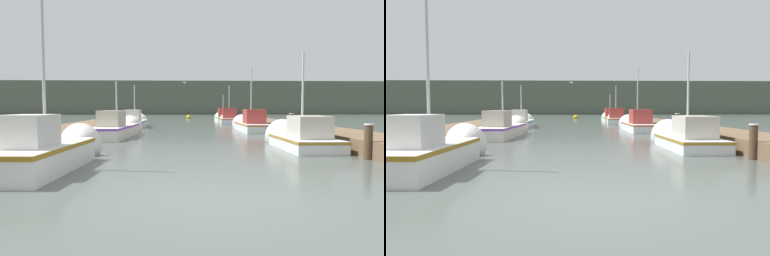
# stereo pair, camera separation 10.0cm
# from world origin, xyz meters

# --- Properties ---
(ground_plane) EXTENTS (200.00, 200.00, 0.00)m
(ground_plane) POSITION_xyz_m (0.00, 0.00, 0.00)
(ground_plane) COLOR #47514C
(dock_left) EXTENTS (2.52, 40.00, 0.55)m
(dock_left) POSITION_xyz_m (-6.52, 16.00, 0.27)
(dock_left) COLOR brown
(dock_left) RESTS_ON ground_plane
(dock_right) EXTENTS (2.52, 40.00, 0.55)m
(dock_right) POSITION_xyz_m (6.52, 16.00, 0.27)
(dock_right) COLOR brown
(dock_right) RESTS_ON ground_plane
(distant_shore_ridge) EXTENTS (120.00, 16.00, 6.95)m
(distant_shore_ridge) POSITION_xyz_m (0.00, 72.54, 3.47)
(distant_shore_ridge) COLOR #4C5647
(distant_shore_ridge) RESTS_ON ground_plane
(fishing_boat_0) EXTENTS (1.77, 5.06, 5.03)m
(fishing_boat_0) POSITION_xyz_m (-4.03, 3.33, 0.45)
(fishing_boat_0) COLOR silver
(fishing_boat_0) RESTS_ON ground_plane
(fishing_boat_1) EXTENTS (1.76, 4.62, 4.31)m
(fishing_boat_1) POSITION_xyz_m (4.17, 7.55, 0.38)
(fishing_boat_1) COLOR silver
(fishing_boat_1) RESTS_ON ground_plane
(fishing_boat_2) EXTENTS (2.02, 6.43, 3.42)m
(fishing_boat_2) POSITION_xyz_m (-3.93, 13.03, 0.44)
(fishing_boat_2) COLOR silver
(fishing_boat_2) RESTS_ON ground_plane
(fishing_boat_3) EXTENTS (1.64, 6.33, 4.74)m
(fishing_boat_3) POSITION_xyz_m (4.26, 17.43, 0.42)
(fishing_boat_3) COLOR silver
(fishing_boat_3) RESTS_ON ground_plane
(fishing_boat_4) EXTENTS (1.66, 5.77, 3.82)m
(fishing_boat_4) POSITION_xyz_m (-4.10, 21.54, 0.40)
(fishing_boat_4) COLOR silver
(fishing_boat_4) RESTS_ON ground_plane
(fishing_boat_5) EXTENTS (2.00, 4.82, 4.15)m
(fishing_boat_5) POSITION_xyz_m (4.22, 26.92, 0.46)
(fishing_boat_5) COLOR silver
(fishing_boat_5) RESTS_ON ground_plane
(fishing_boat_6) EXTENTS (1.77, 6.22, 3.44)m
(fishing_boat_6) POSITION_xyz_m (4.26, 31.74, 0.43)
(fishing_boat_6) COLOR silver
(fishing_boat_6) RESTS_ON ground_plane
(mooring_piling_0) EXTENTS (0.25, 0.25, 1.28)m
(mooring_piling_0) POSITION_xyz_m (5.21, 11.53, 0.64)
(mooring_piling_0) COLOR #473523
(mooring_piling_0) RESTS_ON ground_plane
(mooring_piling_1) EXTENTS (0.26, 0.26, 1.35)m
(mooring_piling_1) POSITION_xyz_m (-5.30, 31.40, 0.68)
(mooring_piling_1) COLOR #473523
(mooring_piling_1) RESTS_ON ground_plane
(mooring_piling_2) EXTENTS (0.28, 0.28, 1.10)m
(mooring_piling_2) POSITION_xyz_m (5.20, 4.31, 0.55)
(mooring_piling_2) COLOR #473523
(mooring_piling_2) RESTS_ON ground_plane
(mooring_piling_3) EXTENTS (0.29, 0.29, 1.39)m
(mooring_piling_3) POSITION_xyz_m (5.46, 30.07, 0.70)
(mooring_piling_3) COLOR #473523
(mooring_piling_3) RESTS_ON ground_plane
(channel_buoy) EXTENTS (0.64, 0.64, 1.14)m
(channel_buoy) POSITION_xyz_m (0.71, 40.57, 0.18)
(channel_buoy) COLOR gold
(channel_buoy) RESTS_ON ground_plane
(seagull_lead) EXTENTS (0.41, 0.52, 0.12)m
(seagull_lead) POSITION_xyz_m (-0.09, 24.59, 3.76)
(seagull_lead) COLOR white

